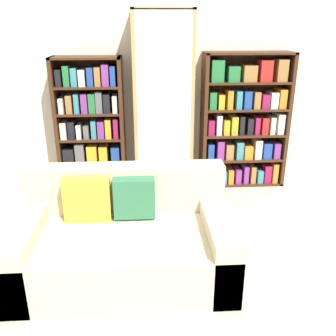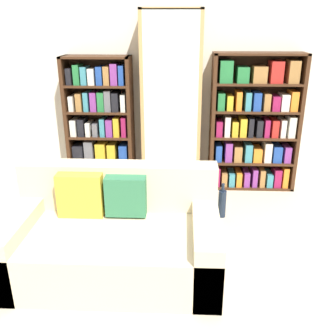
{
  "view_description": "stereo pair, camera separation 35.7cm",
  "coord_description": "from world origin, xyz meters",
  "px_view_note": "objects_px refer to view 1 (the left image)",
  "views": [
    {
      "loc": [
        -0.04,
        -1.78,
        1.85
      ],
      "look_at": [
        0.17,
        1.55,
        0.55
      ],
      "focal_mm": 40.0,
      "sensor_mm": 36.0,
      "label": 1
    },
    {
      "loc": [
        0.31,
        -1.78,
        1.85
      ],
      "look_at": [
        0.17,
        1.55,
        0.55
      ],
      "focal_mm": 40.0,
      "sensor_mm": 36.0,
      "label": 2
    }
  ],
  "objects_px": {
    "bookshelf_left": "(91,126)",
    "display_cabinet": "(163,104)",
    "bookshelf_right": "(244,123)",
    "couch": "(124,240)",
    "wine_bottle": "(220,201)"
  },
  "relations": [
    {
      "from": "couch",
      "to": "display_cabinet",
      "type": "bearing_deg",
      "value": 76.75
    },
    {
      "from": "display_cabinet",
      "to": "wine_bottle",
      "type": "height_order",
      "value": "display_cabinet"
    },
    {
      "from": "bookshelf_left",
      "to": "display_cabinet",
      "type": "relative_size",
      "value": 0.76
    },
    {
      "from": "display_cabinet",
      "to": "couch",
      "type": "bearing_deg",
      "value": -103.25
    },
    {
      "from": "couch",
      "to": "wine_bottle",
      "type": "height_order",
      "value": "couch"
    },
    {
      "from": "couch",
      "to": "display_cabinet",
      "type": "xyz_separation_m",
      "value": [
        0.39,
        1.67,
        0.73
      ]
    },
    {
      "from": "wine_bottle",
      "to": "bookshelf_right",
      "type": "bearing_deg",
      "value": 62.92
    },
    {
      "from": "display_cabinet",
      "to": "bookshelf_right",
      "type": "distance_m",
      "value": 0.98
    },
    {
      "from": "display_cabinet",
      "to": "bookshelf_right",
      "type": "bearing_deg",
      "value": 0.98
    },
    {
      "from": "display_cabinet",
      "to": "bookshelf_left",
      "type": "bearing_deg",
      "value": 178.9
    },
    {
      "from": "couch",
      "to": "display_cabinet",
      "type": "relative_size",
      "value": 0.82
    },
    {
      "from": "couch",
      "to": "bookshelf_left",
      "type": "bearing_deg",
      "value": 104.56
    },
    {
      "from": "wine_bottle",
      "to": "bookshelf_left",
      "type": "bearing_deg",
      "value": 149.7
    },
    {
      "from": "bookshelf_left",
      "to": "display_cabinet",
      "type": "bearing_deg",
      "value": -1.1
    },
    {
      "from": "bookshelf_left",
      "to": "wine_bottle",
      "type": "height_order",
      "value": "bookshelf_left"
    }
  ]
}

